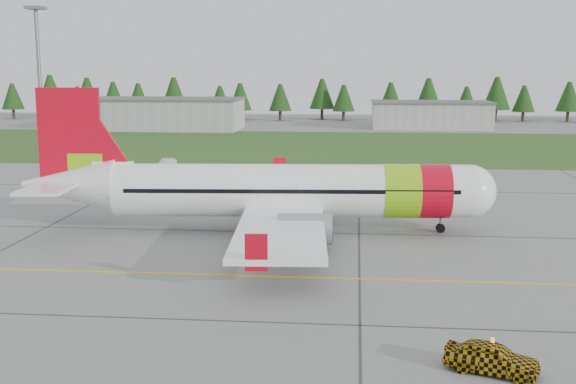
# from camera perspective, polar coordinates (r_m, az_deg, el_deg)

# --- Properties ---
(ground) EXTENTS (320.00, 320.00, 0.00)m
(ground) POSITION_cam_1_polar(r_m,az_deg,el_deg) (37.99, -9.77, -9.86)
(ground) COLOR gray
(ground) RESTS_ON ground
(aircraft) EXTENTS (36.84, 33.99, 11.15)m
(aircraft) POSITION_cam_1_polar(r_m,az_deg,el_deg) (55.88, -0.63, 0.08)
(aircraft) COLOR white
(aircraft) RESTS_ON ground
(follow_me_car) EXTENTS (1.83, 1.97, 3.95)m
(follow_me_car) POSITION_cam_1_polar(r_m,az_deg,el_deg) (31.83, 15.91, -10.29)
(follow_me_car) COLOR #D09D0B
(follow_me_car) RESTS_ON ground
(service_van) EXTENTS (1.45, 1.38, 3.94)m
(service_van) POSITION_cam_1_polar(r_m,az_deg,el_deg) (91.75, -9.57, 3.03)
(service_van) COLOR silver
(service_van) RESTS_ON ground
(grass_strip) EXTENTS (320.00, 50.00, 0.03)m
(grass_strip) POSITION_cam_1_polar(r_m,az_deg,el_deg) (117.55, 0.69, 3.69)
(grass_strip) COLOR #30561E
(grass_strip) RESTS_ON ground
(taxi_guideline) EXTENTS (120.00, 0.25, 0.02)m
(taxi_guideline) POSITION_cam_1_polar(r_m,az_deg,el_deg) (45.37, -7.13, -6.48)
(taxi_guideline) COLOR gold
(taxi_guideline) RESTS_ON ground
(hangar_west) EXTENTS (32.00, 14.00, 6.00)m
(hangar_west) POSITION_cam_1_polar(r_m,az_deg,el_deg) (150.12, -9.95, 6.04)
(hangar_west) COLOR #A8A8A3
(hangar_west) RESTS_ON ground
(hangar_east) EXTENTS (24.00, 12.00, 5.20)m
(hangar_east) POSITION_cam_1_polar(r_m,az_deg,el_deg) (153.56, 11.21, 5.94)
(hangar_east) COLOR #A8A8A3
(hangar_east) RESTS_ON ground
(floodlight_mast) EXTENTS (0.50, 0.50, 20.00)m
(floodlight_mast) POSITION_cam_1_polar(r_m,az_deg,el_deg) (101.45, -19.00, 7.83)
(floodlight_mast) COLOR slate
(floodlight_mast) RESTS_ON ground
(treeline) EXTENTS (160.00, 8.00, 10.00)m
(treeline) POSITION_cam_1_polar(r_m,az_deg,el_deg) (172.90, 2.24, 7.34)
(treeline) COLOR #1C3F14
(treeline) RESTS_ON ground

